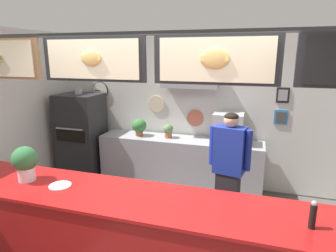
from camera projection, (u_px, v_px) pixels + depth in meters
back_wall_assembly at (196, 107)px, 4.93m from camera, size 5.34×2.52×2.71m
service_counter at (141, 248)px, 2.75m from camera, size 4.32×0.73×1.05m
back_prep_counter at (179, 165)px, 5.01m from camera, size 2.79×0.54×0.93m
pizza_oven at (82, 138)px, 5.34m from camera, size 0.74×0.70×1.73m
shop_worker at (228, 173)px, 3.57m from camera, size 0.51×0.29×1.65m
espresso_machine at (228, 129)px, 4.59m from camera, size 0.47×0.46×0.49m
potted_oregano at (168, 130)px, 4.93m from camera, size 0.17×0.17×0.24m
potted_basil at (139, 126)px, 5.04m from camera, size 0.26×0.26×0.30m
pepper_grinder at (313, 215)px, 2.13m from camera, size 0.05×0.05×0.23m
basil_vase at (25, 163)px, 2.94m from camera, size 0.26×0.26×0.36m
condiment_plate at (60, 186)px, 2.85m from camera, size 0.21×0.21×0.01m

